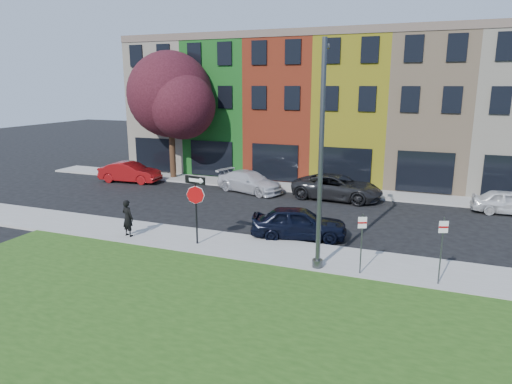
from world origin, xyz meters
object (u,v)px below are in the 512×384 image
at_px(stop_sign, 196,196).
at_px(sedan_near, 299,223).
at_px(street_lamp, 321,157).
at_px(man, 128,218).

relative_size(stop_sign, sedan_near, 0.65).
height_order(sedan_near, street_lamp, street_lamp).
height_order(stop_sign, street_lamp, street_lamp).
distance_m(stop_sign, man, 3.67).
height_order(man, sedan_near, man).
xyz_separation_m(sedan_near, street_lamp, (1.66, -3.12, 3.59)).
height_order(stop_sign, sedan_near, stop_sign).
distance_m(stop_sign, sedan_near, 4.91).
bearing_deg(street_lamp, man, 166.91).
relative_size(stop_sign, street_lamp, 0.36).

